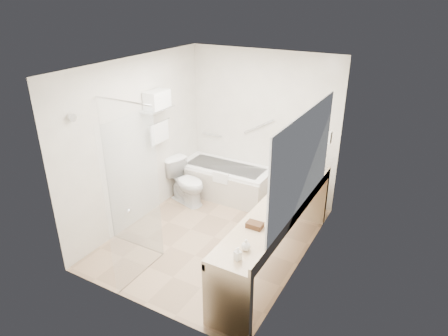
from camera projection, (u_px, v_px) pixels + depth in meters
The scene contains 25 objects.
floor at pixel (214, 237), 5.88m from camera, with size 3.20×3.20×0.00m, color tan.
ceiling at pixel (212, 65), 4.85m from camera, with size 2.60×3.20×0.10m, color white.
wall_back at pixel (262, 126), 6.64m from camera, with size 2.60×0.10×2.50m, color silver.
wall_front at pixel (134, 212), 4.10m from camera, with size 2.60×0.10×2.50m, color silver.
wall_left at pixel (138, 142), 5.95m from camera, with size 0.10×3.20×2.50m, color silver.
wall_right at pixel (306, 180), 4.79m from camera, with size 0.10×3.20×2.50m, color silver.
bathtub at pixel (225, 181), 6.98m from camera, with size 1.60×0.73×0.59m.
grab_bar_short at pixel (212, 135), 7.15m from camera, with size 0.03×0.03×0.40m, color silver.
grab_bar_long at pixel (258, 127), 6.63m from camera, with size 0.03×0.03×0.60m, color silver.
shower_enclosure at pixel (132, 188), 4.99m from camera, with size 0.96×0.91×2.11m.
towel_shelf at pixel (157, 105), 5.96m from camera, with size 0.24×0.55×0.81m.
vanity_counter at pixel (277, 223), 5.04m from camera, with size 0.55×2.70×0.95m.
sink at pixel (292, 198), 5.27m from camera, with size 0.40×0.52×0.14m, color white.
faucet at pixel (303, 193), 5.16m from camera, with size 0.03×0.03×0.14m, color silver.
mirror at pixel (303, 161), 4.55m from camera, with size 0.02×2.00×1.20m, color #AEB3BA.
hairdryer_unit at pixel (328, 137), 5.56m from camera, with size 0.08×0.10×0.18m, color silver.
toilet at pixel (186, 182), 6.71m from camera, with size 0.42×0.75×0.73m, color white.
amenity_basket at pixel (255, 225), 4.55m from camera, with size 0.19×0.12×0.06m, color #4C2C1B.
soap_bottle_a at pixel (238, 257), 4.02m from camera, with size 0.06×0.14×0.07m, color silver.
soap_bottle_b at pixel (246, 246), 4.15m from camera, with size 0.10×0.13×0.10m, color silver.
water_bottle_left at pixel (292, 178), 5.51m from camera, with size 0.07×0.07×0.22m.
water_bottle_mid at pixel (287, 181), 5.50m from camera, with size 0.05×0.05×0.17m.
water_bottle_right at pixel (290, 182), 5.47m from camera, with size 0.05×0.05×0.18m.
drinking_glass_near at pixel (298, 169), 5.92m from camera, with size 0.07×0.07×0.09m, color silver.
drinking_glass_far at pixel (298, 174), 5.75m from camera, with size 0.08×0.08×0.10m, color silver.
Camera 1 is at (2.55, -4.23, 3.35)m, focal length 32.00 mm.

